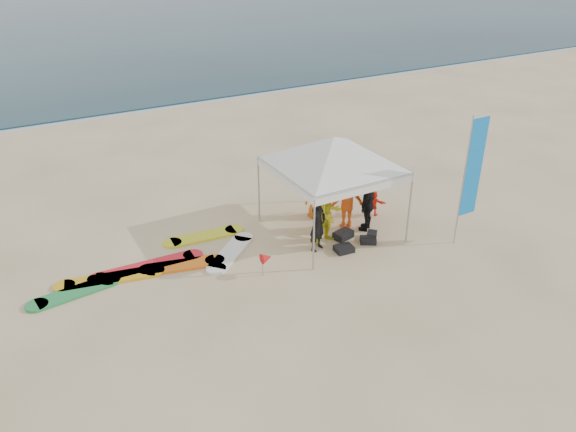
{
  "coord_description": "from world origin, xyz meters",
  "views": [
    {
      "loc": [
        -6.83,
        -8.95,
        8.07
      ],
      "look_at": [
        -0.36,
        2.6,
        1.2
      ],
      "focal_mm": 35.0,
      "sensor_mm": 36.0,
      "label": 1
    }
  ],
  "objects_px": {
    "canopy_tent": "(334,137)",
    "person_orange_b": "(317,193)",
    "marker_pennant": "(267,258)",
    "surfboard_spread": "(158,265)",
    "person_yellow": "(329,214)",
    "person_orange_a": "(347,200)",
    "person_black_a": "(318,224)",
    "feather_flag": "(473,169)",
    "person_black_b": "(368,205)",
    "person_seated": "(374,203)"
  },
  "relations": [
    {
      "from": "person_orange_b",
      "to": "surfboard_spread",
      "type": "relative_size",
      "value": 0.27
    },
    {
      "from": "person_black_b",
      "to": "person_orange_a",
      "type": "bearing_deg",
      "value": -83.51
    },
    {
      "from": "person_seated",
      "to": "feather_flag",
      "type": "relative_size",
      "value": 0.22
    },
    {
      "from": "person_black_b",
      "to": "surfboard_spread",
      "type": "height_order",
      "value": "person_black_b"
    },
    {
      "from": "person_black_b",
      "to": "surfboard_spread",
      "type": "xyz_separation_m",
      "value": [
        -6.06,
        1.04,
        -0.77
      ]
    },
    {
      "from": "canopy_tent",
      "to": "person_orange_b",
      "type": "bearing_deg",
      "value": 83.64
    },
    {
      "from": "person_yellow",
      "to": "person_black_b",
      "type": "distance_m",
      "value": 1.39
    },
    {
      "from": "person_yellow",
      "to": "surfboard_spread",
      "type": "xyz_separation_m",
      "value": [
        -4.67,
        1.11,
        -0.83
      ]
    },
    {
      "from": "person_yellow",
      "to": "person_orange_b",
      "type": "relative_size",
      "value": 1.09
    },
    {
      "from": "person_black_b",
      "to": "person_orange_b",
      "type": "height_order",
      "value": "person_black_b"
    },
    {
      "from": "person_seated",
      "to": "feather_flag",
      "type": "distance_m",
      "value": 3.36
    },
    {
      "from": "marker_pennant",
      "to": "surfboard_spread",
      "type": "relative_size",
      "value": 0.11
    },
    {
      "from": "person_orange_a",
      "to": "person_black_b",
      "type": "height_order",
      "value": "person_orange_a"
    },
    {
      "from": "canopy_tent",
      "to": "surfboard_spread",
      "type": "distance_m",
      "value": 5.88
    },
    {
      "from": "person_yellow",
      "to": "person_seated",
      "type": "distance_m",
      "value": 2.31
    },
    {
      "from": "canopy_tent",
      "to": "feather_flag",
      "type": "bearing_deg",
      "value": -38.3
    },
    {
      "from": "person_yellow",
      "to": "surfboard_spread",
      "type": "relative_size",
      "value": 0.29
    },
    {
      "from": "marker_pennant",
      "to": "feather_flag",
      "type": "bearing_deg",
      "value": -11.52
    },
    {
      "from": "person_orange_a",
      "to": "person_black_b",
      "type": "distance_m",
      "value": 0.63
    },
    {
      "from": "person_yellow",
      "to": "canopy_tent",
      "type": "distance_m",
      "value": 2.15
    },
    {
      "from": "person_orange_b",
      "to": "person_black_b",
      "type": "bearing_deg",
      "value": 104.67
    },
    {
      "from": "person_black_a",
      "to": "person_yellow",
      "type": "xyz_separation_m",
      "value": [
        0.5,
        0.21,
        0.08
      ]
    },
    {
      "from": "person_black_a",
      "to": "person_orange_b",
      "type": "bearing_deg",
      "value": 36.26
    },
    {
      "from": "person_orange_b",
      "to": "marker_pennant",
      "type": "xyz_separation_m",
      "value": [
        -2.85,
        -2.17,
        -0.3
      ]
    },
    {
      "from": "feather_flag",
      "to": "canopy_tent",
      "type": "bearing_deg",
      "value": 141.7
    },
    {
      "from": "person_black_a",
      "to": "marker_pennant",
      "type": "relative_size",
      "value": 2.49
    },
    {
      "from": "person_orange_a",
      "to": "person_black_b",
      "type": "bearing_deg",
      "value": 147.92
    },
    {
      "from": "person_black_b",
      "to": "person_seated",
      "type": "height_order",
      "value": "person_black_b"
    },
    {
      "from": "person_black_a",
      "to": "person_orange_a",
      "type": "bearing_deg",
      "value": 3.96
    },
    {
      "from": "person_black_b",
      "to": "canopy_tent",
      "type": "distance_m",
      "value": 2.37
    },
    {
      "from": "person_seated",
      "to": "canopy_tent",
      "type": "bearing_deg",
      "value": 63.77
    },
    {
      "from": "person_seated",
      "to": "surfboard_spread",
      "type": "height_order",
      "value": "person_seated"
    },
    {
      "from": "surfboard_spread",
      "to": "person_orange_b",
      "type": "bearing_deg",
      "value": 4.43
    },
    {
      "from": "person_black_a",
      "to": "feather_flag",
      "type": "relative_size",
      "value": 0.42
    },
    {
      "from": "person_seated",
      "to": "person_orange_a",
      "type": "bearing_deg",
      "value": 66.35
    },
    {
      "from": "person_black_b",
      "to": "person_seated",
      "type": "bearing_deg",
      "value": -174.73
    },
    {
      "from": "person_black_a",
      "to": "person_black_b",
      "type": "relative_size",
      "value": 0.98
    },
    {
      "from": "person_black_a",
      "to": "person_yellow",
      "type": "distance_m",
      "value": 0.55
    },
    {
      "from": "person_orange_b",
      "to": "feather_flag",
      "type": "relative_size",
      "value": 0.42
    },
    {
      "from": "person_orange_b",
      "to": "marker_pennant",
      "type": "bearing_deg",
      "value": 21.31
    },
    {
      "from": "person_black_b",
      "to": "person_seated",
      "type": "xyz_separation_m",
      "value": [
        0.75,
        0.66,
        -0.4
      ]
    },
    {
      "from": "person_orange_a",
      "to": "person_orange_b",
      "type": "height_order",
      "value": "person_orange_a"
    },
    {
      "from": "person_yellow",
      "to": "feather_flag",
      "type": "height_order",
      "value": "feather_flag"
    },
    {
      "from": "person_orange_a",
      "to": "feather_flag",
      "type": "height_order",
      "value": "feather_flag"
    },
    {
      "from": "person_orange_a",
      "to": "person_orange_b",
      "type": "bearing_deg",
      "value": -51.06
    },
    {
      "from": "person_seated",
      "to": "feather_flag",
      "type": "height_order",
      "value": "feather_flag"
    },
    {
      "from": "person_yellow",
      "to": "canopy_tent",
      "type": "bearing_deg",
      "value": 42.19
    },
    {
      "from": "person_seated",
      "to": "surfboard_spread",
      "type": "distance_m",
      "value": 6.83
    },
    {
      "from": "canopy_tent",
      "to": "surfboard_spread",
      "type": "relative_size",
      "value": 0.75
    },
    {
      "from": "person_black_a",
      "to": "person_seated",
      "type": "bearing_deg",
      "value": -3.29
    }
  ]
}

